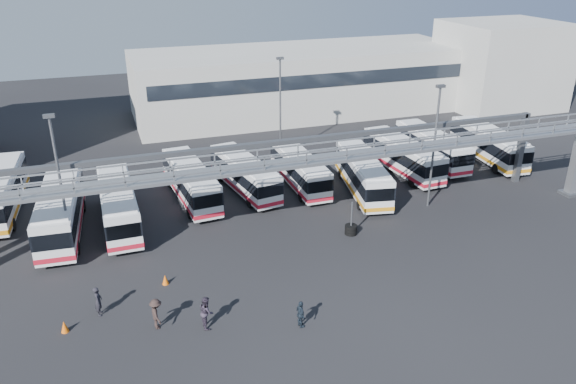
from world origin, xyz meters
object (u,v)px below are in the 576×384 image
object	(u,v)px
light_pole_back	(280,103)
bus_1	(60,210)
bus_2	(118,204)
pedestrian_b	(206,312)
bus_9	(488,143)
bus_7	(403,155)
pedestrian_c	(156,314)
bus_4	(245,173)
light_pole_left	(60,180)
pedestrian_a	(98,301)
cone_left	(64,327)
pedestrian_d	(301,314)
bus_6	(363,173)
tire_stack	(351,229)
bus_0	(0,191)
bus_5	(300,169)
cone_right	(165,279)
light_pole_mid	(435,141)
bus_8	(432,146)

from	to	relation	value
light_pole_back	bus_1	bearing A→B (deg)	-153.55
bus_2	pedestrian_b	distance (m)	15.19
bus_9	bus_1	bearing A→B (deg)	-170.63
bus_7	pedestrian_c	size ratio (longest dim) A/B	5.73
bus_1	bus_4	size ratio (longest dim) A/B	1.12
light_pole_left	pedestrian_c	xyz separation A→B (m)	(4.61, -10.23, -4.79)
bus_1	pedestrian_a	world-z (taller)	bus_1
bus_1	cone_left	xyz separation A→B (m)	(0.28, -12.64, -1.59)
pedestrian_b	pedestrian_d	world-z (taller)	pedestrian_b
bus_6	tire_stack	xyz separation A→B (m)	(-4.20, -6.81, -1.35)
pedestrian_b	bus_2	bearing A→B (deg)	12.74
bus_4	bus_9	size ratio (longest dim) A/B	0.95
pedestrian_c	bus_1	bearing A→B (deg)	13.08
bus_0	bus_2	bearing A→B (deg)	-28.61
light_pole_left	bus_0	size ratio (longest dim) A/B	0.89
bus_9	pedestrian_a	size ratio (longest dim) A/B	5.91
bus_1	bus_5	bearing A→B (deg)	11.35
pedestrian_a	bus_6	bearing A→B (deg)	-58.24
light_pole_back	bus_6	bearing A→B (deg)	-69.53
bus_6	cone_right	world-z (taller)	bus_6
pedestrian_b	pedestrian_a	bearing A→B (deg)	59.32
bus_2	cone_right	xyz separation A→B (m)	(2.17, -9.49, -1.47)
light_pole_mid	bus_6	xyz separation A→B (m)	(-4.01, 4.31, -3.93)
bus_2	bus_5	bearing A→B (deg)	9.11
light_pole_left	bus_8	bearing A→B (deg)	12.98
light_pole_left	pedestrian_b	size ratio (longest dim) A/B	5.24
cone_right	bus_5	bearing A→B (deg)	41.94
bus_0	pedestrian_b	distance (m)	23.72
pedestrian_a	pedestrian_b	distance (m)	6.57
bus_7	pedestrian_d	size ratio (longest dim) A/B	6.41
cone_left	tire_stack	distance (m)	20.88
pedestrian_c	cone_left	distance (m)	5.19
light_pole_left	bus_4	size ratio (longest dim) A/B	0.98
bus_0	bus_7	bearing A→B (deg)	-1.50
tire_stack	bus_7	bearing A→B (deg)	44.94
light_pole_mid	bus_8	world-z (taller)	light_pole_mid
light_pole_mid	bus_5	distance (m)	12.14
pedestrian_c	tire_stack	world-z (taller)	tire_stack
light_pole_back	bus_1	size ratio (longest dim) A/B	0.88
bus_5	bus_9	distance (m)	20.17
bus_1	tire_stack	xyz separation A→B (m)	(20.45, -7.23, -1.49)
pedestrian_b	light_pole_back	bearing A→B (deg)	-28.79
bus_8	pedestrian_a	distance (m)	35.80
bus_7	tire_stack	xyz separation A→B (m)	(-9.87, -9.85, -1.34)
bus_9	pedestrian_c	world-z (taller)	bus_9
bus_5	cone_left	world-z (taller)	bus_5
bus_0	cone_left	size ratio (longest dim) A/B	16.40
light_pole_mid	cone_right	distance (m)	23.50
bus_0	bus_4	xyz separation A→B (m)	(19.66, -2.17, -0.19)
light_pole_back	pedestrian_d	bearing A→B (deg)	-105.95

